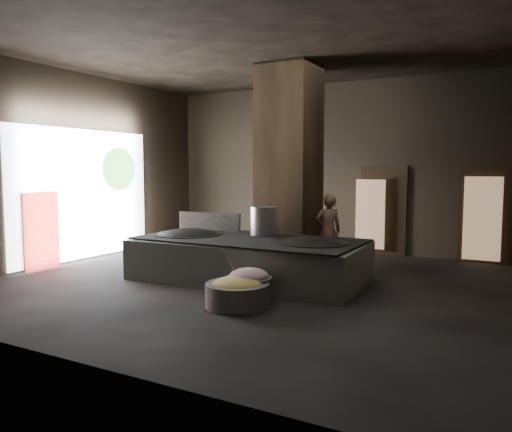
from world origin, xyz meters
The scene contains 27 objects.
floor centered at (0.00, 0.00, -0.05)m, with size 10.00×9.00×0.10m, color black.
ceiling centered at (0.00, 0.00, 4.55)m, with size 10.00×9.00×0.10m, color black.
back_wall centered at (0.00, 4.55, 2.25)m, with size 10.00×0.10×4.50m, color black.
front_wall centered at (0.00, -4.55, 2.25)m, with size 10.00×0.10×4.50m, color black.
left_wall centered at (-5.05, 0.00, 2.25)m, with size 0.10×9.00×4.50m, color black.
pillar centered at (-0.30, 1.90, 2.25)m, with size 1.20×1.20×4.50m, color black.
hearth_platform centered at (-0.38, 0.19, 0.39)m, with size 4.53×2.17×0.79m, color #A0AD9C.
platform_cap centered at (-0.38, 0.19, 0.82)m, with size 4.43×2.13×0.03m, color black.
wok_left centered at (-1.83, 0.14, 0.75)m, with size 1.43×1.43×0.39m, color black.
wok_left_rim centered at (-1.83, 0.14, 0.82)m, with size 1.46×1.46×0.05m, color black.
wok_right centered at (0.97, 0.24, 0.75)m, with size 1.33×1.33×0.37m, color black.
wok_right_rim centered at (0.97, 0.24, 0.82)m, with size 1.36×1.36×0.05m, color black.
stock_pot centered at (-0.33, 0.74, 1.13)m, with size 0.55×0.55×0.59m, color #929599.
splash_guard centered at (-1.83, 0.94, 1.03)m, with size 1.58×0.06×0.39m, color black.
cook centered at (0.54, 2.20, 0.82)m, with size 0.60×0.39×1.64m, color #8A6046.
veg_basin centered at (0.45, -1.63, 0.19)m, with size 1.03×1.03×0.38m, color slate.
veg_fill centered at (0.45, -1.63, 0.35)m, with size 0.85×0.85×0.26m, color #92A750.
ladle centered at (0.30, -1.48, 0.55)m, with size 0.03×0.03×0.82m, color #929599.
meat_basin centered at (0.49, -1.32, 0.21)m, with size 0.78×0.78×0.43m, color slate.
meat_fill centered at (0.49, -1.32, 0.45)m, with size 0.64×0.64×0.25m, color #BA6F7F.
doorway_near centered at (1.20, 4.45, 1.10)m, with size 1.18×0.08×2.38m, color black.
doorway_near_glow centered at (0.91, 4.24, 1.05)m, with size 0.75×0.04×1.78m, color #8C6647.
doorway_far centered at (3.60, 4.45, 1.10)m, with size 1.18×0.08×2.38m, color black.
doorway_far_glow centered at (3.54, 4.33, 1.05)m, with size 0.83×0.04×1.96m, color #8C6647.
left_opening centered at (-4.95, 0.20, 1.60)m, with size 0.04×4.20×3.10m, color white.
pavilion_sliver centered at (-4.88, -1.10, 0.85)m, with size 0.05×0.90×1.70m, color maroon.
tree_silhouette centered at (-4.85, 1.30, 2.20)m, with size 0.28×1.10×1.10m, color #194714.
Camera 1 is at (4.47, -8.34, 2.18)m, focal length 35.00 mm.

